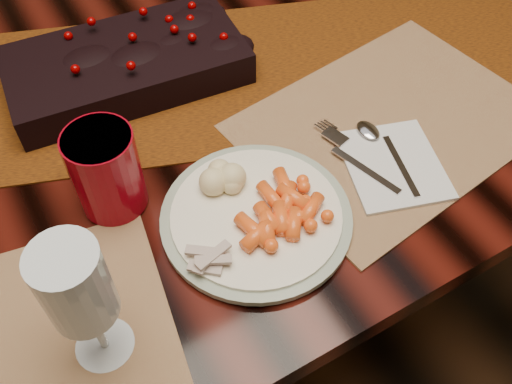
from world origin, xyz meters
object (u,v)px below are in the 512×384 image
napkin (393,165)px  red_cup (106,171)px  dinner_plate (256,216)px  baby_carrots (277,215)px  placemat_main (391,123)px  dining_table (195,216)px  centerpiece (125,61)px  wine_glass (86,307)px  turkey_shreds (210,253)px  mashed_potatoes (220,176)px

napkin → red_cup: red_cup is taller
red_cup → napkin: bearing=-20.9°
dinner_plate → baby_carrots: baby_carrots is taller
napkin → placemat_main: bearing=71.1°
placemat_main → napkin: napkin is taller
dining_table → dinner_plate: bearing=-94.8°
dinner_plate → dining_table: bearing=85.2°
centerpiece → red_cup: (-0.11, -0.22, 0.02)m
napkin → wine_glass: 0.46m
dining_table → placemat_main: placemat_main is taller
baby_carrots → napkin: size_ratio=0.70×
napkin → centerpiece: bearing=142.6°
centerpiece → turkey_shreds: 0.37m
mashed_potatoes → turkey_shreds: 0.11m
centerpiece → napkin: 0.44m
mashed_potatoes → dining_table: bearing=79.7°
mashed_potatoes → dinner_plate: bearing=-73.5°
turkey_shreds → mashed_potatoes: bearing=55.4°
dining_table → napkin: (0.19, -0.32, 0.38)m
dining_table → placemat_main: (0.24, -0.25, 0.38)m
dinner_plate → napkin: bearing=-4.2°
turkey_shreds → dining_table: bearing=72.3°
wine_glass → baby_carrots: bearing=9.6°
dining_table → turkey_shreds: size_ratio=28.13×
mashed_potatoes → wine_glass: wine_glass is taller
dinner_plate → wine_glass: 0.25m
dinner_plate → baby_carrots: (0.02, -0.02, 0.02)m
mashed_potatoes → red_cup: size_ratio=0.63×
red_cup → wine_glass: bearing=-114.5°
dinner_plate → napkin: size_ratio=1.66×
dinner_plate → turkey_shreds: size_ratio=3.89×
wine_glass → dining_table: bearing=55.1°
dining_table → turkey_shreds: (-0.11, -0.33, 0.40)m
dinner_plate → mashed_potatoes: bearing=106.5°
mashed_potatoes → turkey_shreds: size_ratio=1.18×
placemat_main → mashed_potatoes: bearing=170.4°
wine_glass → red_cup: bearing=65.5°
centerpiece → dinner_plate: centerpiece is taller
dinner_plate → red_cup: bearing=140.4°
baby_carrots → turkey_shreds: baby_carrots is taller
mashed_potatoes → red_cup: 0.14m
baby_carrots → wine_glass: (-0.25, -0.04, 0.07)m
placemat_main → red_cup: red_cup is taller
dining_table → mashed_potatoes: mashed_potatoes is taller
centerpiece → napkin: bearing=-55.0°
dinner_plate → centerpiece: bearing=96.4°
centerpiece → mashed_potatoes: bearing=-85.9°
centerpiece → wine_glass: wine_glass is taller
baby_carrots → turkey_shreds: bearing=-176.1°
placemat_main → baby_carrots: size_ratio=4.05×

